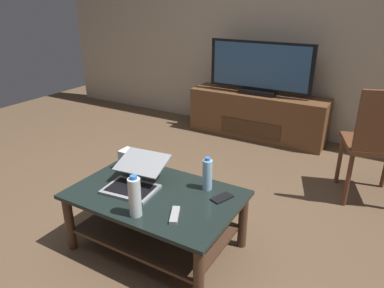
{
  "coord_description": "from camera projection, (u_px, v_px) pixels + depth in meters",
  "views": [
    {
      "loc": [
        1.23,
        -1.64,
        1.56
      ],
      "look_at": [
        0.02,
        0.43,
        0.56
      ],
      "focal_mm": 33.48,
      "sensor_mm": 36.0,
      "label": 1
    }
  ],
  "objects": [
    {
      "name": "back_wall",
      "position": [
        286.0,
        11.0,
        3.96
      ],
      "size": [
        6.4,
        0.12,
        2.8
      ],
      "primitive_type": "cube",
      "color": "#B2A38C",
      "rests_on": "ground"
    },
    {
      "name": "water_bottle_far",
      "position": [
        135.0,
        197.0,
        1.98
      ],
      "size": [
        0.07,
        0.07,
        0.25
      ],
      "color": "silver",
      "rests_on": "coffee_table"
    },
    {
      "name": "tv_remote",
      "position": [
        175.0,
        215.0,
        2.01
      ],
      "size": [
        0.11,
        0.16,
        0.02
      ],
      "primitive_type": "cube",
      "rotation": [
        0.0,
        0.0,
        0.45
      ],
      "color": "#99999E",
      "rests_on": "coffee_table"
    },
    {
      "name": "ground_plane",
      "position": [
        158.0,
        239.0,
        2.48
      ],
      "size": [
        7.68,
        7.68,
        0.0
      ],
      "primitive_type": "plane",
      "color": "brown"
    },
    {
      "name": "router_box",
      "position": [
        129.0,
        159.0,
        2.55
      ],
      "size": [
        0.11,
        0.11,
        0.14
      ],
      "color": "silver",
      "rests_on": "coffee_table"
    },
    {
      "name": "coffee_table",
      "position": [
        156.0,
        210.0,
        2.3
      ],
      "size": [
        1.06,
        0.69,
        0.41
      ],
      "color": "black",
      "rests_on": "ground"
    },
    {
      "name": "media_cabinet",
      "position": [
        257.0,
        115.0,
        4.2
      ],
      "size": [
        1.59,
        0.42,
        0.52
      ],
      "color": "brown",
      "rests_on": "ground"
    },
    {
      "name": "laptop",
      "position": [
        135.0,
        178.0,
        2.31
      ],
      "size": [
        0.37,
        0.42,
        0.17
      ],
      "color": "gray",
      "rests_on": "coffee_table"
    },
    {
      "name": "water_bottle_near",
      "position": [
        207.0,
        174.0,
        2.26
      ],
      "size": [
        0.06,
        0.06,
        0.22
      ],
      "color": "#99C6E5",
      "rests_on": "coffee_table"
    },
    {
      "name": "television",
      "position": [
        260.0,
        69.0,
        3.98
      ],
      "size": [
        1.19,
        0.2,
        0.58
      ],
      "color": "black",
      "rests_on": "media_cabinet"
    },
    {
      "name": "cell_phone",
      "position": [
        222.0,
        198.0,
        2.19
      ],
      "size": [
        0.11,
        0.16,
        0.01
      ],
      "primitive_type": "cube",
      "rotation": [
        0.0,
        0.0,
        -0.36
      ],
      "color": "black",
      "rests_on": "coffee_table"
    },
    {
      "name": "dining_chair",
      "position": [
        378.0,
        140.0,
        2.74
      ],
      "size": [
        0.56,
        0.56,
        0.95
      ],
      "color": "#59331E",
      "rests_on": "ground"
    }
  ]
}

